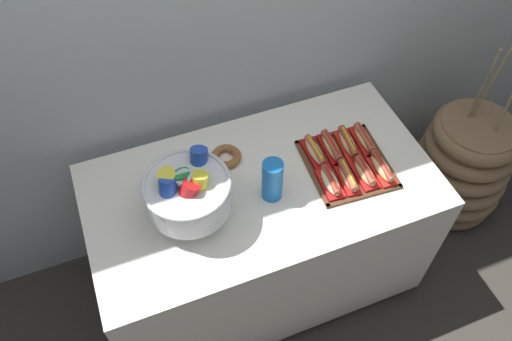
# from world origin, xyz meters

# --- Properties ---
(ground_plane) EXTENTS (10.00, 10.00, 0.00)m
(ground_plane) POSITION_xyz_m (0.00, 0.00, 0.00)
(ground_plane) COLOR #38332D
(back_wall) EXTENTS (6.00, 0.10, 2.60)m
(back_wall) POSITION_xyz_m (0.00, 0.49, 1.30)
(back_wall) COLOR #B2BCC1
(back_wall) RESTS_ON ground_plane
(buffet_table) EXTENTS (1.42, 0.76, 0.78)m
(buffet_table) POSITION_xyz_m (0.00, 0.00, 0.41)
(buffet_table) COLOR white
(buffet_table) RESTS_ON ground_plane
(floor_vase) EXTENTS (0.53, 0.53, 1.07)m
(floor_vase) POSITION_xyz_m (1.18, 0.06, 0.30)
(floor_vase) COLOR #896B4C
(floor_vase) RESTS_ON ground_plane
(serving_tray) EXTENTS (0.35, 0.38, 0.01)m
(serving_tray) POSITION_xyz_m (0.37, -0.04, 0.78)
(serving_tray) COLOR #56331E
(serving_tray) RESTS_ON buffet_table
(hot_dog_0) EXTENTS (0.08, 0.16, 0.06)m
(hot_dog_0) POSITION_xyz_m (0.25, -0.11, 0.81)
(hot_dog_0) COLOR red
(hot_dog_0) RESTS_ON serving_tray
(hot_dog_1) EXTENTS (0.07, 0.17, 0.06)m
(hot_dog_1) POSITION_xyz_m (0.32, -0.12, 0.82)
(hot_dog_1) COLOR red
(hot_dog_1) RESTS_ON serving_tray
(hot_dog_2) EXTENTS (0.07, 0.16, 0.06)m
(hot_dog_2) POSITION_xyz_m (0.40, -0.12, 0.81)
(hot_dog_2) COLOR red
(hot_dog_2) RESTS_ON serving_tray
(hot_dog_3) EXTENTS (0.07, 0.17, 0.06)m
(hot_dog_3) POSITION_xyz_m (0.47, -0.13, 0.82)
(hot_dog_3) COLOR red
(hot_dog_3) RESTS_ON serving_tray
(hot_dog_4) EXTENTS (0.06, 0.17, 0.06)m
(hot_dog_4) POSITION_xyz_m (0.26, 0.05, 0.81)
(hot_dog_4) COLOR #B21414
(hot_dog_4) RESTS_ON serving_tray
(hot_dog_5) EXTENTS (0.07, 0.19, 0.06)m
(hot_dog_5) POSITION_xyz_m (0.33, 0.05, 0.81)
(hot_dog_5) COLOR #B21414
(hot_dog_5) RESTS_ON serving_tray
(hot_dog_6) EXTENTS (0.08, 0.18, 0.06)m
(hot_dog_6) POSITION_xyz_m (0.41, 0.04, 0.81)
(hot_dog_6) COLOR red
(hot_dog_6) RESTS_ON serving_tray
(hot_dog_7) EXTENTS (0.07, 0.18, 0.06)m
(hot_dog_7) POSITION_xyz_m (0.48, 0.04, 0.81)
(hot_dog_7) COLOR red
(hot_dog_7) RESTS_ON serving_tray
(punch_bowl) EXTENTS (0.32, 0.32, 0.26)m
(punch_bowl) POSITION_xyz_m (-0.31, -0.04, 0.93)
(punch_bowl) COLOR silver
(punch_bowl) RESTS_ON buffet_table
(cup_stack) EXTENTS (0.08, 0.08, 0.19)m
(cup_stack) POSITION_xyz_m (0.02, -0.06, 0.88)
(cup_stack) COLOR blue
(cup_stack) RESTS_ON buffet_table
(donut) EXTENTS (0.13, 0.13, 0.03)m
(donut) POSITION_xyz_m (-0.09, 0.17, 0.80)
(donut) COLOR brown
(donut) RESTS_ON buffet_table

